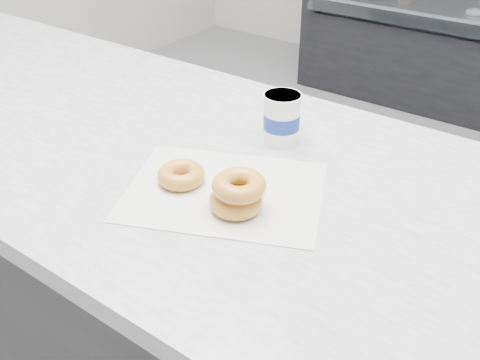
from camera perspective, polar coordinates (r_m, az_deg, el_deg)
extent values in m
plane|color=gray|center=(1.98, 10.21, -13.93)|extent=(5.00, 5.00, 0.00)
cube|color=#333335|center=(1.31, -0.46, -16.71)|extent=(3.00, 0.70, 0.86)
cube|color=silver|center=(1.01, -0.58, 0.19)|extent=(3.06, 0.76, 0.04)
cube|color=silver|center=(0.94, -1.66, -1.17)|extent=(0.42, 0.38, 0.00)
torus|color=gold|center=(0.96, -6.30, 0.55)|extent=(0.10, 0.10, 0.03)
torus|color=gold|center=(0.88, -0.43, -2.29)|extent=(0.09, 0.09, 0.03)
torus|color=gold|center=(0.86, -0.10, -0.59)|extent=(0.09, 0.09, 0.03)
cylinder|color=white|center=(1.08, 4.47, 6.55)|extent=(0.09, 0.09, 0.10)
cylinder|color=white|center=(1.06, 4.58, 8.94)|extent=(0.08, 0.08, 0.01)
cylinder|color=navy|center=(1.08, 4.46, 6.33)|extent=(0.10, 0.10, 0.03)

